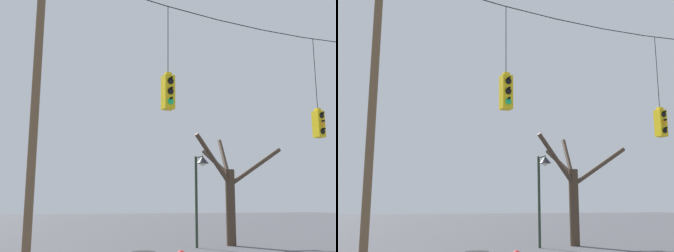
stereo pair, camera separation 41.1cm
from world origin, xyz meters
TOP-DOWN VIEW (x-y plane):
  - utility_pole_left at (-6.89, -0.46)m, footprint 0.23×0.23m
  - span_wire at (0.00, -0.46)m, footprint 13.78×0.03m
  - traffic_light_near_left_pole at (-2.89, -0.47)m, footprint 0.34×0.46m
  - traffic_light_over_intersection at (3.46, -0.47)m, footprint 0.34×0.46m
  - street_lamp at (1.26, 4.63)m, footprint 0.55×0.94m
  - bare_tree at (3.32, 5.32)m, footprint 5.09×2.63m

SIDE VIEW (x-z plane):
  - bare_tree at x=3.32m, z-range -0.03..5.37m
  - street_lamp at x=1.26m, z-range 1.22..5.34m
  - utility_pole_left at x=-6.89m, z-range -0.01..9.02m
  - traffic_light_over_intersection at x=3.46m, z-range 2.96..6.88m
  - traffic_light_near_left_pole at x=-2.89m, z-range 3.65..7.11m
  - span_wire at x=0.00m, z-range 8.10..8.58m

